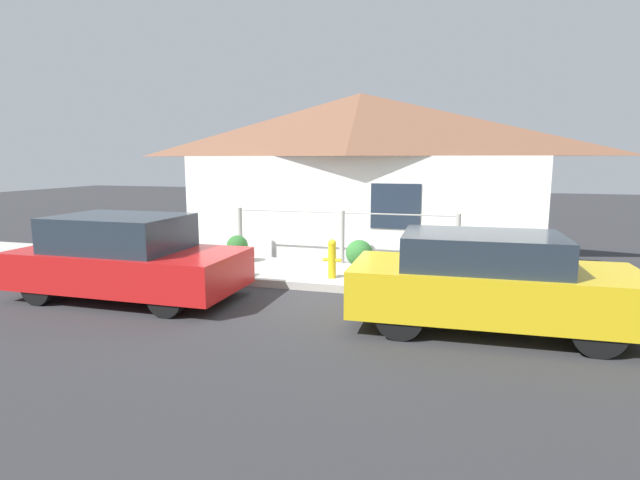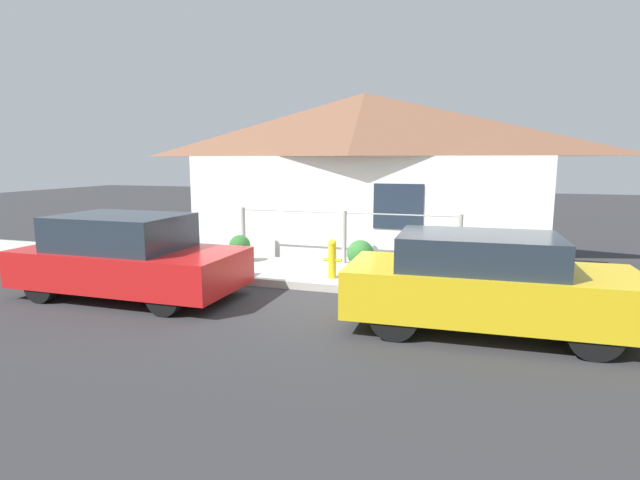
{
  "view_description": "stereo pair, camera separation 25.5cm",
  "coord_description": "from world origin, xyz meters",
  "px_view_note": "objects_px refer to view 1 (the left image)",
  "views": [
    {
      "loc": [
        2.49,
        -8.41,
        2.37
      ],
      "look_at": [
        -0.03,
        0.3,
        0.9
      ],
      "focal_mm": 28.0,
      "sensor_mm": 36.0,
      "label": 1
    },
    {
      "loc": [
        2.73,
        -8.34,
        2.37
      ],
      "look_at": [
        -0.03,
        0.3,
        0.9
      ],
      "focal_mm": 28.0,
      "sensor_mm": 36.0,
      "label": 2
    }
  ],
  "objects_px": {
    "fire_hydrant": "(332,258)",
    "potted_plant_corner": "(467,263)",
    "potted_plant_near_hydrant": "(359,254)",
    "car_left": "(127,258)",
    "car_right": "(489,282)",
    "potted_plant_by_fence": "(237,247)"
  },
  "relations": [
    {
      "from": "car_left",
      "to": "potted_plant_corner",
      "type": "height_order",
      "value": "car_left"
    },
    {
      "from": "car_right",
      "to": "fire_hydrant",
      "type": "xyz_separation_m",
      "value": [
        -2.73,
        1.79,
        -0.16
      ]
    },
    {
      "from": "car_left",
      "to": "car_right",
      "type": "xyz_separation_m",
      "value": [
        5.9,
        -0.0,
        -0.01
      ]
    },
    {
      "from": "car_left",
      "to": "potted_plant_by_fence",
      "type": "relative_size",
      "value": 6.54
    },
    {
      "from": "potted_plant_corner",
      "to": "potted_plant_near_hydrant",
      "type": "bearing_deg",
      "value": 176.29
    },
    {
      "from": "potted_plant_by_fence",
      "to": "potted_plant_corner",
      "type": "bearing_deg",
      "value": -2.6
    },
    {
      "from": "car_left",
      "to": "potted_plant_by_fence",
      "type": "bearing_deg",
      "value": 72.77
    },
    {
      "from": "potted_plant_near_hydrant",
      "to": "potted_plant_corner",
      "type": "bearing_deg",
      "value": -3.71
    },
    {
      "from": "car_left",
      "to": "potted_plant_near_hydrant",
      "type": "xyz_separation_m",
      "value": [
        3.53,
        2.56,
        -0.21
      ]
    },
    {
      "from": "car_left",
      "to": "car_right",
      "type": "height_order",
      "value": "car_left"
    },
    {
      "from": "fire_hydrant",
      "to": "potted_plant_by_fence",
      "type": "bearing_deg",
      "value": 160.21
    },
    {
      "from": "car_left",
      "to": "potted_plant_near_hydrant",
      "type": "distance_m",
      "value": 4.37
    },
    {
      "from": "potted_plant_near_hydrant",
      "to": "potted_plant_by_fence",
      "type": "distance_m",
      "value": 2.72
    },
    {
      "from": "car_right",
      "to": "potted_plant_by_fence",
      "type": "xyz_separation_m",
      "value": [
        -5.08,
        2.64,
        -0.21
      ]
    },
    {
      "from": "fire_hydrant",
      "to": "car_right",
      "type": "bearing_deg",
      "value": -33.32
    },
    {
      "from": "car_right",
      "to": "potted_plant_near_hydrant",
      "type": "distance_m",
      "value": 3.49
    },
    {
      "from": "car_left",
      "to": "potted_plant_near_hydrant",
      "type": "bearing_deg",
      "value": 35.75
    },
    {
      "from": "potted_plant_near_hydrant",
      "to": "car_right",
      "type": "bearing_deg",
      "value": -47.28
    },
    {
      "from": "car_left",
      "to": "fire_hydrant",
      "type": "bearing_deg",
      "value": 29.37
    },
    {
      "from": "fire_hydrant",
      "to": "potted_plant_corner",
      "type": "bearing_deg",
      "value": 14.38
    },
    {
      "from": "car_right",
      "to": "fire_hydrant",
      "type": "relative_size",
      "value": 5.25
    },
    {
      "from": "potted_plant_near_hydrant",
      "to": "potted_plant_by_fence",
      "type": "bearing_deg",
      "value": 178.25
    }
  ]
}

